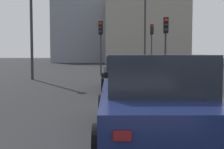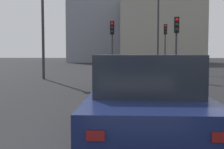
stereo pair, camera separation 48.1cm
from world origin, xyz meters
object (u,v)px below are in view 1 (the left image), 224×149
(car_navy_left_second, at_px, (153,99))
(traffic_light_near_left, at_px, (166,35))
(traffic_light_near_right, at_px, (101,36))
(street_lamp_far, at_px, (31,4))
(traffic_light_far_left, at_px, (152,37))
(street_lamp_kerbside, at_px, (145,17))
(car_black_left_lead, at_px, (125,73))

(car_navy_left_second, relative_size, traffic_light_near_left, 1.33)
(traffic_light_near_right, relative_size, street_lamp_far, 0.49)
(car_navy_left_second, height_order, traffic_light_far_left, traffic_light_far_left)
(street_lamp_kerbside, relative_size, street_lamp_far, 1.03)
(car_navy_left_second, relative_size, traffic_light_far_left, 1.17)
(traffic_light_near_left, relative_size, traffic_light_far_left, 0.88)
(traffic_light_far_left, bearing_deg, traffic_light_near_right, -38.06)
(traffic_light_near_left, distance_m, street_lamp_kerbside, 8.88)
(car_black_left_lead, bearing_deg, car_navy_left_second, 179.62)
(traffic_light_near_right, distance_m, street_lamp_kerbside, 6.62)
(traffic_light_near_right, distance_m, street_lamp_far, 5.24)
(car_black_left_lead, height_order, street_lamp_kerbside, street_lamp_kerbside)
(car_navy_left_second, distance_m, traffic_light_near_left, 12.63)
(car_navy_left_second, xyz_separation_m, traffic_light_near_left, (12.26, -2.44, 1.83))
(car_navy_left_second, distance_m, street_lamp_kerbside, 21.37)
(car_navy_left_second, height_order, street_lamp_kerbside, street_lamp_kerbside)
(traffic_light_near_right, bearing_deg, traffic_light_far_left, 153.41)
(traffic_light_near_left, height_order, traffic_light_near_right, traffic_light_near_right)
(traffic_light_near_right, xyz_separation_m, street_lamp_far, (-2.93, 3.97, 1.75))
(car_black_left_lead, relative_size, traffic_light_near_left, 1.20)
(traffic_light_near_right, xyz_separation_m, traffic_light_far_left, (6.83, -4.41, 0.27))
(traffic_light_near_right, bearing_deg, traffic_light_near_left, 54.31)
(car_navy_left_second, height_order, traffic_light_near_left, traffic_light_near_left)
(traffic_light_far_left, bearing_deg, car_black_left_lead, -17.22)
(street_lamp_kerbside, xyz_separation_m, street_lamp_far, (-8.15, 7.58, -0.11))
(traffic_light_near_right, height_order, street_lamp_kerbside, street_lamp_kerbside)
(traffic_light_near_right, xyz_separation_m, street_lamp_kerbside, (5.23, -3.61, 1.87))
(traffic_light_near_left, distance_m, traffic_light_near_right, 5.14)
(street_lamp_kerbside, distance_m, street_lamp_far, 11.14)
(car_black_left_lead, bearing_deg, traffic_light_near_right, 7.76)
(street_lamp_far, bearing_deg, street_lamp_kerbside, -42.92)
(car_navy_left_second, bearing_deg, traffic_light_near_right, 4.77)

